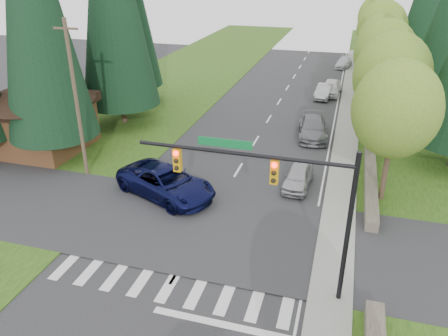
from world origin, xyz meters
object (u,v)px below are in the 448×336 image
at_px(parked_car_d, 331,87).
at_px(suv_navy, 166,182).
at_px(parked_car_c, 324,91).
at_px(parked_car_a, 298,177).
at_px(parked_car_b, 313,128).
at_px(parked_car_e, 344,62).

bearing_deg(parked_car_d, suv_navy, -105.52).
bearing_deg(parked_car_d, parked_car_c, -111.97).
bearing_deg(parked_car_a, suv_navy, -152.14).
xyz_separation_m(suv_navy, parked_car_b, (7.49, 12.33, -0.12)).
bearing_deg(parked_car_c, parked_car_d, 71.70).
height_order(parked_car_c, parked_car_e, parked_car_c).
relative_size(parked_car_a, parked_car_c, 0.95).
bearing_deg(suv_navy, parked_car_d, 5.72).
bearing_deg(parked_car_a, parked_car_d, 91.60).
distance_m(suv_navy, parked_car_e, 39.99).
xyz_separation_m(parked_car_a, parked_car_d, (0.61, 21.72, 0.11)).
relative_size(suv_navy, parked_car_b, 1.20).
distance_m(suv_navy, parked_car_a, 8.25).
bearing_deg(parked_car_b, parked_car_e, 79.91).
height_order(suv_navy, parked_car_e, suv_navy).
distance_m(parked_car_a, parked_car_b, 8.89).
bearing_deg(parked_car_d, parked_car_b, -90.40).
bearing_deg(parked_car_e, parked_car_d, -86.79).
height_order(suv_navy, parked_car_b, suv_navy).
relative_size(parked_car_c, parked_car_e, 0.94).
xyz_separation_m(suv_navy, parked_car_d, (8.11, 25.16, -0.12)).
relative_size(parked_car_b, parked_car_c, 1.30).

